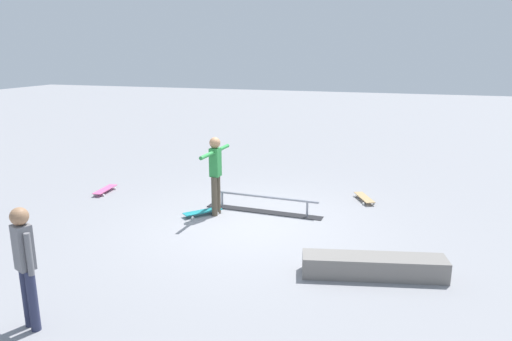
% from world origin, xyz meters
% --- Properties ---
extents(ground_plane, '(60.00, 60.00, 0.00)m').
position_xyz_m(ground_plane, '(0.00, 0.00, 0.00)').
color(ground_plane, gray).
extents(grind_rail, '(2.48, 0.36, 0.35)m').
position_xyz_m(grind_rail, '(-0.10, -0.73, 0.15)').
color(grind_rail, black).
rests_on(grind_rail, ground_plane).
extents(skate_ledge, '(2.12, 0.87, 0.31)m').
position_xyz_m(skate_ledge, '(-2.46, 1.52, 0.16)').
color(skate_ledge, gray).
rests_on(skate_ledge, ground_plane).
extents(skater_main, '(0.22, 1.28, 1.59)m').
position_xyz_m(skater_main, '(0.76, -0.30, 0.92)').
color(skater_main, brown).
rests_on(skater_main, ground_plane).
extents(skateboard_main, '(0.68, 0.73, 0.09)m').
position_xyz_m(skateboard_main, '(1.01, -0.17, 0.07)').
color(skateboard_main, teal).
rests_on(skateboard_main, ground_plane).
extents(bystander_grey_shirt, '(0.34, 0.24, 1.52)m').
position_xyz_m(bystander_grey_shirt, '(1.33, 4.12, 0.86)').
color(bystander_grey_shirt, '#2D3351').
rests_on(bystander_grey_shirt, ground_plane).
extents(loose_skateboard_pink, '(0.32, 0.82, 0.09)m').
position_xyz_m(loose_skateboard_pink, '(3.81, -0.92, 0.07)').
color(loose_skateboard_pink, '#E05993').
rests_on(loose_skateboard_pink, ground_plane).
extents(loose_skateboard_natural, '(0.53, 0.81, 0.09)m').
position_xyz_m(loose_skateboard_natural, '(-2.01, -2.11, 0.07)').
color(loose_skateboard_natural, tan).
rests_on(loose_skateboard_natural, ground_plane).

